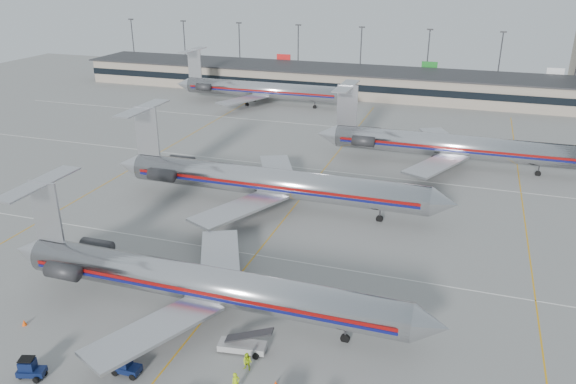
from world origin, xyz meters
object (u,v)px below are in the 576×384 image
at_px(jet_foreground, 199,282).
at_px(tug_center, 125,365).
at_px(jet_second_row, 267,181).
at_px(belt_loader, 243,345).

height_order(jet_foreground, tug_center, jet_foreground).
distance_m(jet_second_row, belt_loader, 31.47).
distance_m(jet_second_row, tug_center, 35.83).
xyz_separation_m(jet_foreground, tug_center, (-1.93, -9.78, -2.52)).
bearing_deg(jet_second_row, belt_loader, -73.50).
xyz_separation_m(tug_center, belt_loader, (8.04, 5.66, -0.15)).
bearing_deg(jet_second_row, tug_center, -88.63).
xyz_separation_m(jet_second_row, tug_center, (0.86, -35.70, -2.84)).
bearing_deg(belt_loader, jet_foreground, 137.75).
relative_size(jet_second_row, belt_loader, 9.76).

